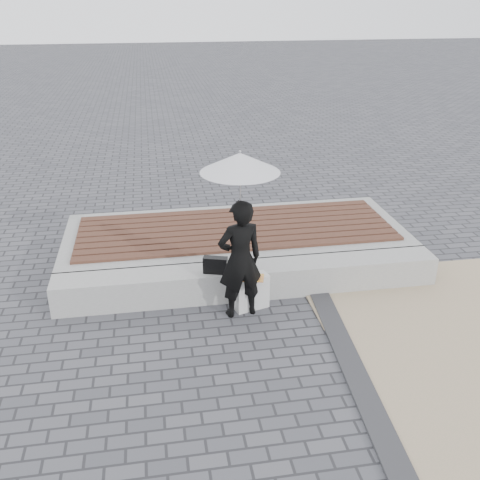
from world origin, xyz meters
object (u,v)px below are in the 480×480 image
Objects in this scene: seating_ledge at (250,280)px; handbag at (215,265)px; parasol at (240,163)px; canvas_tote at (251,292)px; woman at (240,260)px.

seating_ledge is 0.57m from handbag.
canvas_tote is at bearing 34.95° from parasol.
seating_ledge is 4.39× the size of parasol.
parasol is at bearing -114.50° from seating_ledge.
woman is 4.91× the size of handbag.
canvas_tote reaches higher than seating_ledge.
parasol is at bearing -161.24° from canvas_tote.
handbag is (-0.47, -0.11, 0.31)m from seating_ledge.
woman is 1.18m from parasol.
parasol is (-0.21, -0.47, 1.73)m from seating_ledge.
woman is (-0.21, -0.47, 0.55)m from seating_ledge.
parasol reaches higher than canvas_tote.
woman is 1.31× the size of parasol.
handbag reaches higher than canvas_tote.
woman is 0.50m from handbag.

